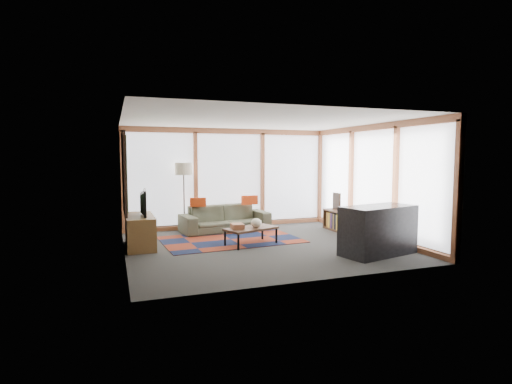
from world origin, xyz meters
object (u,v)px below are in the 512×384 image
object	(u,v)px
sofa	(225,218)
bar_counter	(378,230)
coffee_table	(251,236)
television	(140,203)
bookshelf	(351,224)
floor_lamp	(184,197)
tv_console	(140,231)

from	to	relation	value
sofa	bar_counter	xyz separation A→B (m)	(2.10, -3.33, 0.14)
coffee_table	television	xyz separation A→B (m)	(-2.22, 0.57, 0.74)
bar_counter	bookshelf	bearing A→B (deg)	58.83
floor_lamp	coffee_table	distance (m)	2.38
floor_lamp	bar_counter	xyz separation A→B (m)	(3.07, -3.63, -0.39)
sofa	bookshelf	xyz separation A→B (m)	(2.72, -1.46, -0.07)
floor_lamp	tv_console	world-z (taller)	floor_lamp
bookshelf	television	distance (m)	4.90
sofa	tv_console	distance (m)	2.42
bookshelf	sofa	bearing A→B (deg)	151.74
floor_lamp	bar_counter	distance (m)	4.77
sofa	bookshelf	world-z (taller)	sofa
sofa	television	world-z (taller)	television
bookshelf	bar_counter	xyz separation A→B (m)	(-0.62, -1.87, 0.21)
sofa	tv_console	bearing A→B (deg)	-159.01
bookshelf	tv_console	bearing A→B (deg)	176.21
television	coffee_table	bearing A→B (deg)	-100.92
sofa	television	bearing A→B (deg)	-158.78
sofa	coffee_table	world-z (taller)	sofa
coffee_table	television	world-z (taller)	television
bookshelf	bar_counter	world-z (taller)	bar_counter
sofa	television	distance (m)	2.48
coffee_table	floor_lamp	bearing A→B (deg)	118.08
tv_console	bookshelf	bearing A→B (deg)	-3.79
floor_lamp	television	bearing A→B (deg)	-128.42
tv_console	television	distance (m)	0.60
floor_lamp	tv_console	distance (m)	1.92
sofa	floor_lamp	world-z (taller)	floor_lamp
coffee_table	bar_counter	size ratio (longest dim) A/B	0.75
bar_counter	floor_lamp	bearing A→B (deg)	117.45
floor_lamp	bookshelf	size ratio (longest dim) A/B	0.84
sofa	bar_counter	distance (m)	3.94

